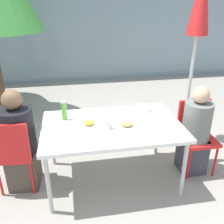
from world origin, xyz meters
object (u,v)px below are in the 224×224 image
at_px(closed_umbrella, 199,13).
at_px(drinking_cup, 108,125).
at_px(chair_left, 14,151).
at_px(bottle, 64,111).
at_px(person_left, 20,144).
at_px(salad_bowl, 143,108).
at_px(person_right, 195,133).
at_px(chair_right, 196,130).

distance_m(closed_umbrella, drinking_cup, 1.88).
bearing_deg(chair_left, bottle, 25.46).
bearing_deg(person_left, chair_left, -121.97).
distance_m(drinking_cup, salad_bowl, 0.62).
distance_m(person_right, salad_bowl, 0.68).
bearing_deg(chair_right, person_right, 58.03).
relative_size(chair_left, closed_umbrella, 0.36).
xyz_separation_m(chair_right, closed_umbrella, (0.21, 0.69, 1.29)).
distance_m(person_right, bottle, 1.55).
height_order(person_left, closed_umbrella, closed_umbrella).
distance_m(bottle, salad_bowl, 0.95).
distance_m(chair_left, salad_bowl, 1.54).
bearing_deg(closed_umbrella, chair_right, -106.86).
relative_size(closed_umbrella, salad_bowl, 12.73).
distance_m(chair_left, drinking_cup, 1.04).
bearing_deg(person_left, bottle, 19.79).
height_order(drinking_cup, salad_bowl, drinking_cup).
xyz_separation_m(bottle, salad_bowl, (0.94, 0.09, -0.08)).
bearing_deg(bottle, drinking_cup, -33.04).
bearing_deg(bottle, closed_umbrella, 17.55).
relative_size(person_left, person_right, 1.05).
xyz_separation_m(closed_umbrella, bottle, (-1.77, -0.56, -0.97)).
bearing_deg(person_right, person_left, -2.37).
xyz_separation_m(person_left, person_right, (2.00, -0.07, -0.02)).
xyz_separation_m(drinking_cup, salad_bowl, (0.49, 0.38, -0.02)).
xyz_separation_m(chair_left, salad_bowl, (1.49, 0.30, 0.24)).
xyz_separation_m(chair_left, closed_umbrella, (2.32, 0.77, 1.29)).
xyz_separation_m(person_left, drinking_cup, (0.95, -0.16, 0.23)).
height_order(person_left, bottle, person_left).
bearing_deg(bottle, chair_right, -4.77).
height_order(chair_right, person_right, person_right).
bearing_deg(closed_umbrella, chair_left, -161.62).
xyz_separation_m(person_right, bottle, (-1.51, 0.21, 0.32)).
xyz_separation_m(chair_left, person_left, (0.06, 0.08, 0.03)).
relative_size(drinking_cup, salad_bowl, 0.44).
bearing_deg(chair_left, person_right, 4.53).
relative_size(person_left, bottle, 5.19).
height_order(person_left, salad_bowl, person_left).
distance_m(person_right, closed_umbrella, 1.52).
relative_size(person_left, drinking_cup, 13.65).
bearing_deg(drinking_cup, bottle, 146.96).
relative_size(chair_right, bottle, 3.89).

